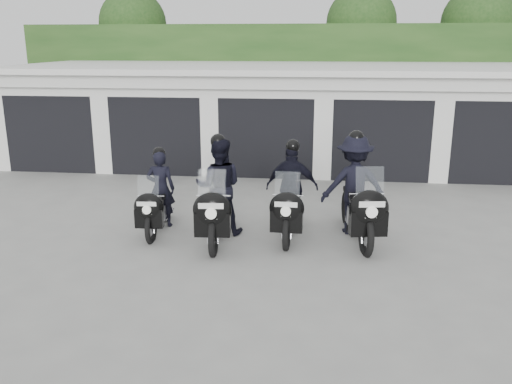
# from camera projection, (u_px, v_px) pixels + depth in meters

# --- Properties ---
(ground) EXTENTS (80.00, 80.00, 0.00)m
(ground) POSITION_uv_depth(u_px,v_px,m) (236.00, 250.00, 9.85)
(ground) COLOR gray
(ground) RESTS_ON ground
(garage_block) EXTENTS (16.40, 6.80, 2.96)m
(garage_block) POSITION_uv_depth(u_px,v_px,m) (274.00, 115.00, 17.18)
(garage_block) COLOR silver
(garage_block) RESTS_ON ground
(background_vegetation) EXTENTS (20.00, 3.90, 5.80)m
(background_vegetation) POSITION_uv_depth(u_px,v_px,m) (294.00, 65.00, 21.43)
(background_vegetation) COLOR #1B3B15
(background_vegetation) RESTS_ON ground
(police_bike_a) EXTENTS (0.65, 1.96, 1.70)m
(police_bike_a) POSITION_uv_depth(u_px,v_px,m) (158.00, 198.00, 10.74)
(police_bike_a) COLOR black
(police_bike_a) RESTS_ON ground
(police_bike_b) EXTENTS (0.98, 2.35, 2.05)m
(police_bike_b) POSITION_uv_depth(u_px,v_px,m) (218.00, 194.00, 10.34)
(police_bike_b) COLOR black
(police_bike_b) RESTS_ON ground
(police_bike_c) EXTENTS (1.05, 2.19, 1.90)m
(police_bike_c) POSITION_uv_depth(u_px,v_px,m) (291.00, 193.00, 10.57)
(police_bike_c) COLOR black
(police_bike_c) RESTS_ON ground
(police_bike_d) EXTENTS (1.35, 2.41, 2.11)m
(police_bike_d) POSITION_uv_depth(u_px,v_px,m) (356.00, 191.00, 10.38)
(police_bike_d) COLOR black
(police_bike_d) RESTS_ON ground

